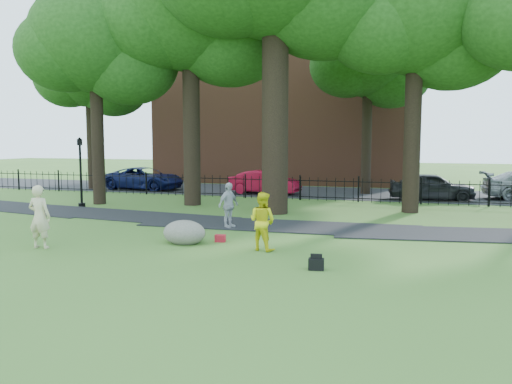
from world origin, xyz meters
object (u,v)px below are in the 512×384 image
(lamppost, at_px, (81,173))
(woman, at_px, (40,217))
(boulder, at_px, (184,231))
(red_sedan, at_px, (265,182))
(man, at_px, (262,221))

(lamppost, bearing_deg, woman, -84.31)
(boulder, distance_m, red_sedan, 14.25)
(boulder, relative_size, red_sedan, 0.32)
(man, xyz_separation_m, red_sedan, (-4.14, 14.34, -0.15))
(man, height_order, boulder, man)
(boulder, height_order, red_sedan, red_sedan)
(woman, height_order, red_sedan, woman)
(boulder, xyz_separation_m, lamppost, (-8.22, 6.22, 1.21))
(boulder, bearing_deg, woman, -153.21)
(woman, height_order, man, woman)
(man, height_order, lamppost, lamppost)
(lamppost, xyz_separation_m, red_sedan, (6.58, 7.94, -0.91))
(woman, bearing_deg, man, -170.11)
(man, bearing_deg, red_sedan, -56.45)
(man, xyz_separation_m, lamppost, (-10.72, 6.40, 0.77))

